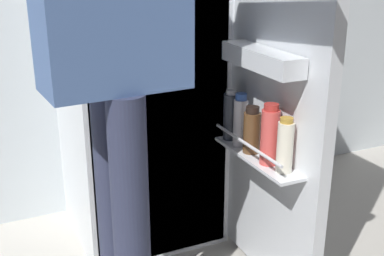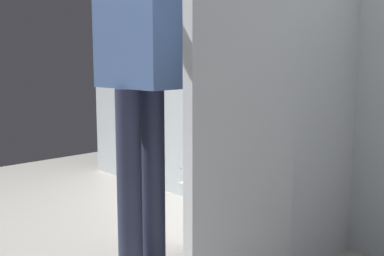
% 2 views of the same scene
% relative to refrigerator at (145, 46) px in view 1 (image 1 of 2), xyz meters
% --- Properties ---
extents(refrigerator, '(0.68, 1.21, 1.81)m').
position_rel_refrigerator_xyz_m(refrigerator, '(0.00, 0.00, 0.00)').
color(refrigerator, silver).
rests_on(refrigerator, ground_plane).
extents(person, '(0.59, 0.74, 1.79)m').
position_rel_refrigerator_xyz_m(person, '(-0.30, -0.59, 0.18)').
color(person, '#2D334C').
rests_on(person, ground_plane).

